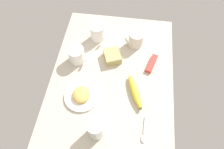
{
  "coord_description": "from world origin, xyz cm",
  "views": [
    {
      "loc": [
        -52.75,
        -7.03,
        94.49
      ],
      "look_at": [
        0.0,
        0.0,
        5.0
      ],
      "focal_mm": 32.39,
      "sensor_mm": 36.0,
      "label": 1
    }
  ],
  "objects_px": {
    "coffee_mug_milky": "(136,39)",
    "spoon": "(144,134)",
    "coffee_mug_black": "(97,32)",
    "glass_of_milk": "(96,129)",
    "plate_of_food": "(82,95)",
    "coffee_mug_spare": "(77,55)",
    "sandwich_main": "(112,56)",
    "snack_bar": "(152,64)",
    "banana": "(135,91)"
  },
  "relations": [
    {
      "from": "plate_of_food",
      "to": "glass_of_milk",
      "type": "height_order",
      "value": "glass_of_milk"
    },
    {
      "from": "coffee_mug_spare",
      "to": "banana",
      "type": "distance_m",
      "value": 0.37
    },
    {
      "from": "coffee_mug_black",
      "to": "sandwich_main",
      "type": "bearing_deg",
      "value": -142.27
    },
    {
      "from": "sandwich_main",
      "to": "glass_of_milk",
      "type": "bearing_deg",
      "value": 177.63
    },
    {
      "from": "coffee_mug_black",
      "to": "sandwich_main",
      "type": "height_order",
      "value": "coffee_mug_black"
    },
    {
      "from": "spoon",
      "to": "snack_bar",
      "type": "height_order",
      "value": "snack_bar"
    },
    {
      "from": "spoon",
      "to": "snack_bar",
      "type": "distance_m",
      "value": 0.39
    },
    {
      "from": "plate_of_food",
      "to": "coffee_mug_spare",
      "type": "relative_size",
      "value": 1.55
    },
    {
      "from": "coffee_mug_spare",
      "to": "glass_of_milk",
      "type": "distance_m",
      "value": 0.42
    },
    {
      "from": "spoon",
      "to": "coffee_mug_spare",
      "type": "bearing_deg",
      "value": 46.67
    },
    {
      "from": "plate_of_food",
      "to": "coffee_mug_milky",
      "type": "height_order",
      "value": "coffee_mug_milky"
    },
    {
      "from": "plate_of_food",
      "to": "coffee_mug_spare",
      "type": "distance_m",
      "value": 0.23
    },
    {
      "from": "sandwich_main",
      "to": "snack_bar",
      "type": "distance_m",
      "value": 0.22
    },
    {
      "from": "banana",
      "to": "coffee_mug_milky",
      "type": "bearing_deg",
      "value": 3.67
    },
    {
      "from": "coffee_mug_black",
      "to": "glass_of_milk",
      "type": "height_order",
      "value": "glass_of_milk"
    },
    {
      "from": "snack_bar",
      "to": "banana",
      "type": "bearing_deg",
      "value": 174.12
    },
    {
      "from": "coffee_mug_spare",
      "to": "sandwich_main",
      "type": "xyz_separation_m",
      "value": [
        0.03,
        -0.19,
        -0.02
      ]
    },
    {
      "from": "sandwich_main",
      "to": "spoon",
      "type": "height_order",
      "value": "sandwich_main"
    },
    {
      "from": "glass_of_milk",
      "to": "plate_of_food",
      "type": "bearing_deg",
      "value": 31.86
    },
    {
      "from": "plate_of_food",
      "to": "coffee_mug_milky",
      "type": "xyz_separation_m",
      "value": [
        0.37,
        -0.24,
        0.03
      ]
    },
    {
      "from": "plate_of_food",
      "to": "coffee_mug_black",
      "type": "xyz_separation_m",
      "value": [
        0.39,
        -0.02,
        0.04
      ]
    },
    {
      "from": "sandwich_main",
      "to": "banana",
      "type": "xyz_separation_m",
      "value": [
        -0.2,
        -0.14,
        -0.0
      ]
    },
    {
      "from": "coffee_mug_black",
      "to": "banana",
      "type": "bearing_deg",
      "value": -143.72
    },
    {
      "from": "sandwich_main",
      "to": "coffee_mug_milky",
      "type": "bearing_deg",
      "value": -44.55
    },
    {
      "from": "glass_of_milk",
      "to": "banana",
      "type": "distance_m",
      "value": 0.27
    },
    {
      "from": "plate_of_food",
      "to": "sandwich_main",
      "type": "distance_m",
      "value": 0.28
    },
    {
      "from": "plate_of_food",
      "to": "glass_of_milk",
      "type": "relative_size",
      "value": 1.58
    },
    {
      "from": "glass_of_milk",
      "to": "coffee_mug_black",
      "type": "bearing_deg",
      "value": 9.05
    },
    {
      "from": "coffee_mug_milky",
      "to": "glass_of_milk",
      "type": "height_order",
      "value": "glass_of_milk"
    },
    {
      "from": "sandwich_main",
      "to": "banana",
      "type": "relative_size",
      "value": 0.62
    },
    {
      "from": "coffee_mug_black",
      "to": "spoon",
      "type": "distance_m",
      "value": 0.61
    },
    {
      "from": "banana",
      "to": "snack_bar",
      "type": "height_order",
      "value": "banana"
    },
    {
      "from": "coffee_mug_spare",
      "to": "sandwich_main",
      "type": "bearing_deg",
      "value": -79.91
    },
    {
      "from": "coffee_mug_black",
      "to": "snack_bar",
      "type": "relative_size",
      "value": 0.86
    },
    {
      "from": "coffee_mug_spare",
      "to": "snack_bar",
      "type": "height_order",
      "value": "coffee_mug_spare"
    },
    {
      "from": "spoon",
      "to": "coffee_mug_black",
      "type": "bearing_deg",
      "value": 29.4
    },
    {
      "from": "coffee_mug_milky",
      "to": "plate_of_food",
      "type": "bearing_deg",
      "value": 147.14
    },
    {
      "from": "plate_of_food",
      "to": "coffee_mug_milky",
      "type": "distance_m",
      "value": 0.44
    },
    {
      "from": "sandwich_main",
      "to": "glass_of_milk",
      "type": "distance_m",
      "value": 0.42
    },
    {
      "from": "coffee_mug_black",
      "to": "coffee_mug_spare",
      "type": "xyz_separation_m",
      "value": [
        -0.17,
        0.08,
        -0.0
      ]
    },
    {
      "from": "coffee_mug_spare",
      "to": "glass_of_milk",
      "type": "relative_size",
      "value": 1.02
    },
    {
      "from": "banana",
      "to": "snack_bar",
      "type": "xyz_separation_m",
      "value": [
        0.18,
        -0.08,
        -0.01
      ]
    },
    {
      "from": "coffee_mug_milky",
      "to": "coffee_mug_spare",
      "type": "bearing_deg",
      "value": 116.55
    },
    {
      "from": "banana",
      "to": "coffee_mug_spare",
      "type": "bearing_deg",
      "value": 63.68
    },
    {
      "from": "glass_of_milk",
      "to": "banana",
      "type": "bearing_deg",
      "value": -35.26
    },
    {
      "from": "coffee_mug_spare",
      "to": "snack_bar",
      "type": "xyz_separation_m",
      "value": [
        0.02,
        -0.41,
        -0.04
      ]
    },
    {
      "from": "coffee_mug_milky",
      "to": "spoon",
      "type": "xyz_separation_m",
      "value": [
        -0.52,
        -0.08,
        -0.04
      ]
    },
    {
      "from": "sandwich_main",
      "to": "spoon",
      "type": "distance_m",
      "value": 0.44
    },
    {
      "from": "glass_of_milk",
      "to": "spoon",
      "type": "relative_size",
      "value": 0.91
    },
    {
      "from": "plate_of_food",
      "to": "glass_of_milk",
      "type": "xyz_separation_m",
      "value": [
        -0.17,
        -0.1,
        0.04
      ]
    }
  ]
}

